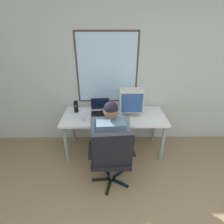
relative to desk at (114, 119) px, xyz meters
The scene contains 9 objects.
wall_rear 0.92m from the desk, 56.83° to the left, with size 5.81×0.08×2.83m.
desk is the anchor object (origin of this frame).
office_chair 0.84m from the desk, 93.20° to the right, with size 0.64×0.59×0.99m.
person_seated 0.57m from the desk, 96.59° to the right, with size 0.55×0.79×1.26m.
crt_monitor 0.44m from the desk, ahead, with size 0.38×0.27×0.45m.
laptop 0.29m from the desk, 158.21° to the left, with size 0.34×0.37×0.25m.
wine_glass 0.55m from the desk, 159.75° to the right, with size 0.09×0.09×0.16m.
desk_speaker 0.70m from the desk, 167.49° to the left, with size 0.07×0.09×0.19m.
coffee_mug 0.20m from the desk, 92.90° to the right, with size 0.08×0.08×0.09m.
Camera 1 is at (-0.35, -0.40, 2.08)m, focal length 28.09 mm.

